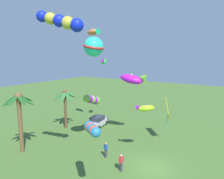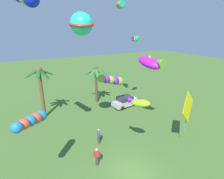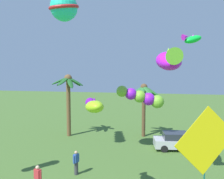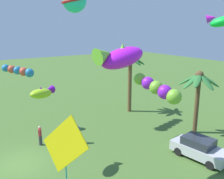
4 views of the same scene
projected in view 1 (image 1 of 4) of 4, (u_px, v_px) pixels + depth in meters
The scene contains 15 objects.
ground_plane at pixel (151, 167), 18.55m from camera, with size 120.00×120.00×0.00m, color #476B2D.
palm_tree_0 at pixel (19, 108), 20.82m from camera, with size 3.35×3.41×6.47m.
palm_tree_1 at pixel (65, 99), 28.02m from camera, with size 3.37×3.48×5.53m.
parked_car_0 at pixel (98, 121), 29.32m from camera, with size 4.10×2.22×1.51m.
spectator_0 at pixel (121, 162), 17.85m from camera, with size 0.52×0.34×1.59m.
spectator_1 at pixel (106, 150), 20.29m from camera, with size 0.34×0.53×1.59m.
kite_tube_0 at pixel (92, 129), 13.47m from camera, with size 2.12×2.37×1.10m.
kite_tube_1 at pixel (61, 21), 14.54m from camera, with size 1.92×3.39×1.60m.
kite_fish_2 at pixel (93, 32), 25.98m from camera, with size 1.80×2.55×1.00m.
kite_fish_3 at pixel (133, 79), 24.01m from camera, with size 1.79×3.44×1.55m.
kite_ball_4 at pixel (94, 47), 18.17m from camera, with size 2.30×2.30×1.79m.
kite_fish_5 at pixel (103, 61), 28.48m from camera, with size 1.92×1.50×0.96m.
kite_fish_6 at pixel (145, 108), 19.65m from camera, with size 1.52×1.97×0.83m.
kite_diamond_7 at pixel (167, 110), 23.59m from camera, with size 2.59×1.11×3.85m.
kite_tube_8 at pixel (92, 100), 25.50m from camera, with size 3.84×1.77×1.89m.
Camera 1 is at (-16.34, -6.23, 10.16)m, focal length 32.26 mm.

